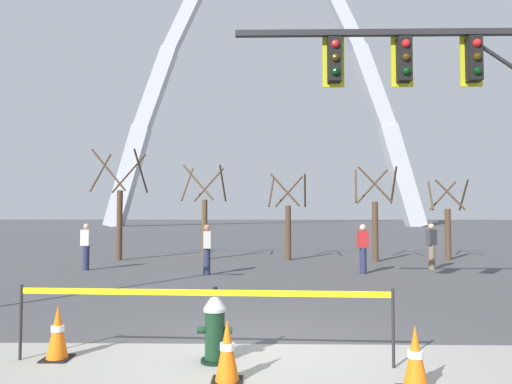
{
  "coord_description": "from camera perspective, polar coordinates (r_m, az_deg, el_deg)",
  "views": [
    {
      "loc": [
        0.02,
        -6.63,
        1.97
      ],
      "look_at": [
        -0.19,
        5.0,
        2.5
      ],
      "focal_mm": 31.75,
      "sensor_mm": 36.0,
      "label": 1
    }
  ],
  "objects": [
    {
      "name": "ground_plane",
      "position": [
        6.92,
        0.86,
        -19.16
      ],
      "size": [
        240.0,
        240.0,
        0.0
      ],
      "primitive_type": "plane",
      "color": "#474749"
    },
    {
      "name": "monument_arch",
      "position": [
        66.8,
        1.01,
        12.24
      ],
      "size": [
        45.59,
        2.41,
        43.64
      ],
      "color": "#B2B5BC",
      "rests_on": "ground"
    },
    {
      "name": "pedestrian_walking_left",
      "position": [
        14.53,
        -6.2,
        -7.14
      ],
      "size": [
        0.27,
        0.37,
        1.59
      ],
      "color": "#232847",
      "rests_on": "ground"
    },
    {
      "name": "tree_right_mid",
      "position": [
        20.67,
        23.0,
        -3.75
      ],
      "size": [
        1.56,
        1.57,
        3.34
      ],
      "color": "#473323",
      "rests_on": "ground"
    },
    {
      "name": "pedestrian_walking_right",
      "position": [
        17.02,
        21.23,
        -6.32
      ],
      "size": [
        0.39,
        0.33,
        1.59
      ],
      "color": "brown",
      "rests_on": "ground"
    },
    {
      "name": "pedestrian_standing_center",
      "position": [
        15.13,
        13.33,
        -6.91
      ],
      "size": [
        0.36,
        0.23,
        1.59
      ],
      "color": "#232847",
      "rests_on": "ground"
    },
    {
      "name": "traffic_cone_by_hydrant",
      "position": [
        5.57,
        -3.65,
        -19.42
      ],
      "size": [
        0.36,
        0.36,
        0.73
      ],
      "color": "black",
      "rests_on": "ground"
    },
    {
      "name": "caution_tape_barrier",
      "position": [
        6.14,
        -6.81,
        -14.72
      ],
      "size": [
        4.93,
        0.27,
        1.0
      ],
      "color": "#232326",
      "rests_on": "ground"
    },
    {
      "name": "traffic_cone_curb_edge",
      "position": [
        6.89,
        -23.72,
        -15.93
      ],
      "size": [
        0.36,
        0.36,
        0.73
      ],
      "color": "black",
      "rests_on": "ground"
    },
    {
      "name": "traffic_cone_mid_sidewalk",
      "position": [
        5.58,
        19.44,
        -19.26
      ],
      "size": [
        0.36,
        0.36,
        0.73
      ],
      "color": "black",
      "rests_on": "ground"
    },
    {
      "name": "tree_far_left",
      "position": [
        19.71,
        -16.81,
        -2.35
      ],
      "size": [
        2.09,
        2.1,
        4.55
      ],
      "color": "#473323",
      "rests_on": "ground"
    },
    {
      "name": "tree_left_mid",
      "position": [
        19.33,
        -6.51,
        -3.22
      ],
      "size": [
        1.83,
        1.84,
        3.96
      ],
      "color": "brown",
      "rests_on": "ground"
    },
    {
      "name": "traffic_signal_gantry",
      "position": [
        10.43,
        27.98,
        11.19
      ],
      "size": [
        7.82,
        0.44,
        6.0
      ],
      "color": "#232326",
      "rests_on": "ground"
    },
    {
      "name": "tree_center_right",
      "position": [
        18.97,
        14.75,
        -3.38
      ],
      "size": [
        1.76,
        1.77,
        3.8
      ],
      "color": "#473323",
      "rests_on": "ground"
    },
    {
      "name": "pedestrian_near_trees",
      "position": [
        16.67,
        -20.6,
        -6.41
      ],
      "size": [
        0.38,
        0.29,
        1.59
      ],
      "color": "#232847",
      "rests_on": "ground"
    },
    {
      "name": "fire_hydrant",
      "position": [
        6.24,
        -5.2,
        -16.54
      ],
      "size": [
        0.46,
        0.48,
        0.99
      ],
      "color": "black",
      "rests_on": "ground"
    },
    {
      "name": "tree_center_left",
      "position": [
        18.93,
        4.05,
        -3.79
      ],
      "size": [
        1.65,
        1.66,
        3.56
      ],
      "color": "#473323",
      "rests_on": "ground"
    }
  ]
}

